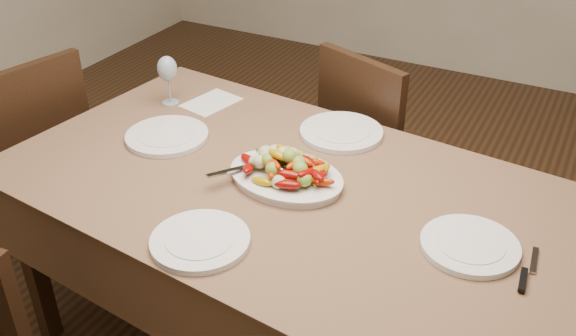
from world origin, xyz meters
The scene contains 13 objects.
dining_table centered at (0.10, 0.06, 0.38)m, with size 1.84×1.04×0.76m, color brown.
chair_far centered at (0.15, 0.87, 0.47)m, with size 0.42×0.42×0.95m, color black, non-canonical shape.
chair_left centered at (-1.16, 0.10, 0.47)m, with size 0.42×0.42×0.95m, color black, non-canonical shape.
serving_platter centered at (0.08, 0.07, 0.77)m, with size 0.37×0.27×0.02m, color white.
roasted_vegetables centered at (0.08, 0.07, 0.83)m, with size 0.30×0.20×0.09m, color #7A0704, non-canonical shape.
serving_spoon centered at (0.01, 0.04, 0.81)m, with size 0.28×0.06×0.03m, color #9EA0A8, non-canonical shape.
plate_left centered at (-0.42, 0.13, 0.77)m, with size 0.29×0.29×0.02m, color white.
plate_right centered at (0.68, 0.01, 0.77)m, with size 0.27×0.27×0.02m, color white.
plate_far centered at (0.11, 0.44, 0.77)m, with size 0.29×0.29×0.02m, color white.
plate_near centered at (0.02, -0.31, 0.77)m, with size 0.27×0.27×0.02m, color white.
wine_glass centered at (-0.58, 0.36, 0.86)m, with size 0.08×0.08×0.20m, color #8C99A5, non-canonical shape.
menu_card centered at (-0.44, 0.44, 0.76)m, with size 0.15×0.21×0.00m, color silver.
table_knife centered at (0.83, -0.02, 0.76)m, with size 0.02×0.20×0.01m, color #9EA0A8, non-canonical shape.
Camera 1 is at (0.88, -1.42, 1.85)m, focal length 40.00 mm.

